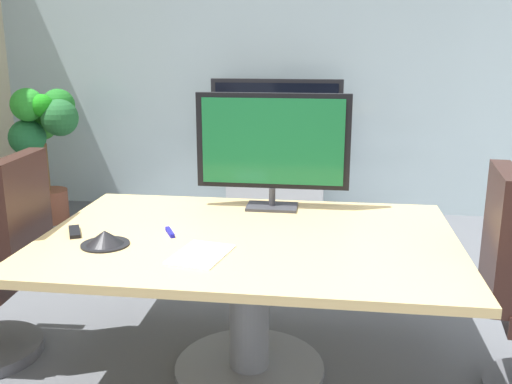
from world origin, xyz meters
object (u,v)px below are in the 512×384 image
Objects in this scene: conference_table at (249,268)px; remote_control at (75,232)px; tv_monitor at (273,144)px; conference_phone at (105,239)px; potted_plant at (44,135)px; wall_display_unit at (276,173)px.

conference_table is 0.86m from remote_control.
conference_phone is (-0.69, -0.71, -0.33)m from tv_monitor.
wall_display_unit is at bearing 10.59° from potted_plant.
remote_control is (-0.84, -0.09, 0.18)m from conference_table.
tv_monitor is at bearing -84.90° from wall_display_unit.
tv_monitor is 4.94× the size of remote_control.
wall_display_unit is (-0.19, 2.16, -0.64)m from tv_monitor.
wall_display_unit reaches higher than remote_control.
potted_plant reaches higher than conference_table.
conference_phone is 1.29× the size of remote_control.
conference_table is 2.34× the size of tv_monitor.
potted_plant is at bearing 134.34° from conference_table.
conference_table is at bearing -87.12° from wall_display_unit.
tv_monitor is 0.68× the size of potted_plant.
wall_display_unit is at bearing 80.19° from conference_phone.
tv_monitor is at bearing 5.35° from remote_control.
wall_display_unit is 7.71× the size of remote_control.
tv_monitor reaches higher than wall_display_unit.
remote_control is at bearing -147.49° from tv_monitor.
wall_display_unit is at bearing 92.88° from conference_table.
potted_plant is 7.31× the size of remote_control.
conference_phone is at bearing -60.20° from remote_control.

